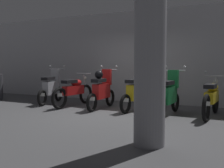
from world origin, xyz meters
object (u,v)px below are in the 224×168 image
at_px(motorbike_slot_1, 74,91).
at_px(motorbike_slot_5, 212,98).
at_px(motorbike_slot_3, 136,92).
at_px(support_pillar, 150,49).
at_px(motorbike_slot_4, 169,95).
at_px(motorbike_slot_2, 102,90).
at_px(motorbike_slot_0, 51,88).

height_order(motorbike_slot_1, motorbike_slot_5, motorbike_slot_5).
bearing_deg(motorbike_slot_3, motorbike_slot_5, -1.40).
relative_size(motorbike_slot_3, support_pillar, 0.53).
height_order(motorbike_slot_1, motorbike_slot_4, motorbike_slot_4).
bearing_deg(support_pillar, motorbike_slot_1, 140.49).
height_order(motorbike_slot_1, motorbike_slot_2, motorbike_slot_2).
bearing_deg(motorbike_slot_1, support_pillar, -39.51).
height_order(motorbike_slot_0, motorbike_slot_5, motorbike_slot_0).
relative_size(motorbike_slot_1, support_pillar, 0.62).
distance_m(motorbike_slot_0, motorbike_slot_4, 4.10).
distance_m(motorbike_slot_1, support_pillar, 4.51).
distance_m(motorbike_slot_4, support_pillar, 2.90).
relative_size(motorbike_slot_2, motorbike_slot_5, 0.86).
height_order(motorbike_slot_2, motorbike_slot_4, same).
height_order(motorbike_slot_0, motorbike_slot_3, same).
height_order(motorbike_slot_1, motorbike_slot_3, motorbike_slot_3).
height_order(motorbike_slot_0, motorbike_slot_2, same).
bearing_deg(motorbike_slot_5, motorbike_slot_0, 179.45).
relative_size(motorbike_slot_3, motorbike_slot_4, 1.00).
bearing_deg(motorbike_slot_2, motorbike_slot_3, 10.37).
distance_m(motorbike_slot_2, motorbike_slot_3, 1.04).
relative_size(motorbike_slot_3, motorbike_slot_5, 0.86).
bearing_deg(motorbike_slot_2, motorbike_slot_1, 178.59).
distance_m(motorbike_slot_0, motorbike_slot_2, 2.05).
relative_size(motorbike_slot_1, motorbike_slot_2, 1.16).
xyz_separation_m(motorbike_slot_2, motorbike_slot_3, (1.02, 0.19, -0.04)).
xyz_separation_m(motorbike_slot_4, motorbike_slot_5, (1.02, 0.22, -0.04)).
height_order(motorbike_slot_2, motorbike_slot_5, motorbike_slot_2).
xyz_separation_m(motorbike_slot_0, motorbike_slot_1, (1.03, -0.16, -0.04)).
height_order(motorbike_slot_5, support_pillar, support_pillar).
distance_m(motorbike_slot_1, motorbike_slot_3, 2.05).
bearing_deg(motorbike_slot_3, motorbike_slot_4, -14.84).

